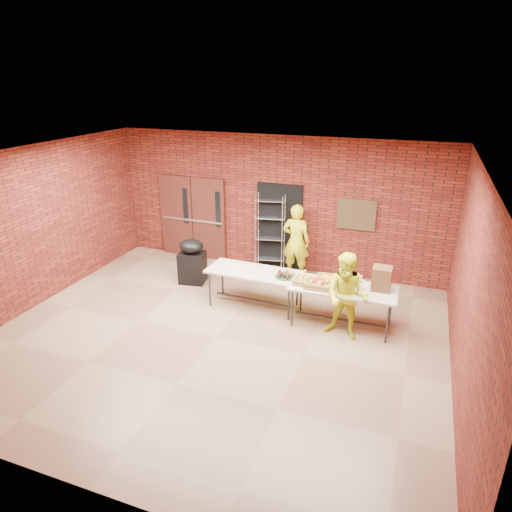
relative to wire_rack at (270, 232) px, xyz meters
The scene contains 19 objects.
room 3.39m from the wire_rack, 88.55° to the right, with size 8.08×7.08×3.28m.
double_doors 2.12m from the wire_rack, behind, with size 1.78×0.12×2.10m.
dark_doorway 0.26m from the wire_rack, 37.29° to the left, with size 1.10×0.06×2.10m, color black.
bronze_plaque 2.08m from the wire_rack, ahead, with size 0.85×0.04×0.70m, color #412D1A.
wire_rack is the anchor object (origin of this frame).
table_left 1.97m from the wire_rack, 81.08° to the right, with size 1.92×0.85×0.78m.
table_right 3.02m from the wire_rack, 44.83° to the right, with size 1.96×0.84×0.80m.
basket_bananas 2.65m from the wire_rack, 56.59° to the right, with size 0.44×0.34×0.14m.
basket_oranges 2.76m from the wire_rack, 47.73° to the right, with size 0.50×0.39×0.15m.
basket_apples 2.85m from the wire_rack, 53.02° to the right, with size 0.49×0.38×0.15m.
muffin_tray 2.21m from the wire_rack, 63.15° to the right, with size 0.44×0.44×0.11m.
napkin_box 1.89m from the wire_rack, 91.84° to the right, with size 0.17×0.11×0.06m, color white.
coffee_dispenser 3.42m from the wire_rack, 35.33° to the right, with size 0.34×0.30×0.44m, color #57351D.
cup_stack_front 3.34m from the wire_rack, 42.38° to the right, with size 0.09×0.09×0.26m, color white.
cup_stack_mid 3.42m from the wire_rack, 43.35° to the right, with size 0.07×0.07×0.21m, color white.
cup_stack_back 3.18m from the wire_rack, 40.60° to the right, with size 0.08×0.08×0.25m, color white.
covered_grill 1.99m from the wire_rack, 136.47° to the right, with size 0.64×0.56×1.03m.
volunteer_woman 0.74m from the wire_rack, 17.24° to the right, with size 0.64×0.42×1.76m, color #CDD317.
volunteer_man 3.35m from the wire_rack, 47.49° to the right, with size 0.78×0.61×1.61m, color #CDD317.
Camera 1 is at (3.16, -6.47, 4.47)m, focal length 32.00 mm.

